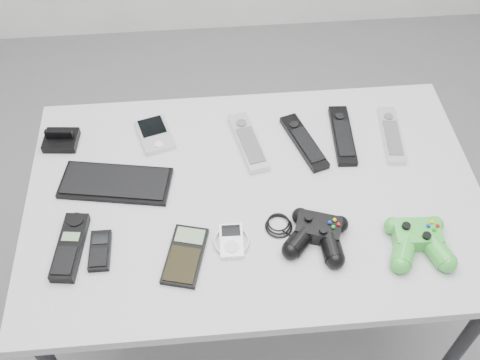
{
  "coord_description": "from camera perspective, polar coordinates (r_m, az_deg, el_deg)",
  "views": [
    {
      "loc": [
        -0.08,
        -0.85,
        1.84
      ],
      "look_at": [
        0.0,
        0.03,
        0.77
      ],
      "focal_mm": 42.0,
      "sensor_mm": 36.0,
      "label": 1
    }
  ],
  "objects": [
    {
      "name": "controller_green",
      "position": [
        1.34,
        17.67,
        -5.78
      ],
      "size": [
        0.16,
        0.17,
        0.05
      ],
      "primitive_type": null,
      "rotation": [
        0.0,
        0.0,
        -0.06
      ],
      "color": "green",
      "rests_on": "desk"
    },
    {
      "name": "dock_bracket",
      "position": [
        1.55,
        -17.81,
        4.18
      ],
      "size": [
        0.09,
        0.08,
        0.05
      ],
      "primitive_type": "cube",
      "rotation": [
        0.0,
        0.0,
        -0.09
      ],
      "color": "black",
      "rests_on": "desk"
    },
    {
      "name": "pda",
      "position": [
        1.52,
        -8.65,
        4.62
      ],
      "size": [
        0.11,
        0.14,
        0.02
      ],
      "primitive_type": "cube",
      "rotation": [
        0.0,
        0.0,
        0.28
      ],
      "color": "silver",
      "rests_on": "desk"
    },
    {
      "name": "calculator",
      "position": [
        1.28,
        -5.59,
        -7.63
      ],
      "size": [
        0.11,
        0.17,
        0.02
      ],
      "primitive_type": "cube",
      "rotation": [
        0.0,
        0.0,
        -0.26
      ],
      "color": "black",
      "rests_on": "desk"
    },
    {
      "name": "remote_silver_a",
      "position": [
        1.48,
        0.84,
        3.93
      ],
      "size": [
        0.09,
        0.21,
        0.02
      ],
      "primitive_type": "cube",
      "rotation": [
        0.0,
        0.0,
        0.21
      ],
      "color": "silver",
      "rests_on": "desk"
    },
    {
      "name": "desk",
      "position": [
        1.44,
        1.46,
        -2.95
      ],
      "size": [
        1.12,
        0.72,
        0.75
      ],
      "color": "#9A9A9C",
      "rests_on": "floor"
    },
    {
      "name": "remote_black_a",
      "position": [
        1.49,
        6.51,
        3.88
      ],
      "size": [
        0.11,
        0.21,
        0.02
      ],
      "primitive_type": "cube",
      "rotation": [
        0.0,
        0.0,
        0.31
      ],
      "color": "black",
      "rests_on": "desk"
    },
    {
      "name": "cordless_handset",
      "position": [
        1.34,
        -16.89,
        -6.5
      ],
      "size": [
        0.08,
        0.18,
        0.03
      ],
      "primitive_type": "cube",
      "rotation": [
        0.0,
        0.0,
        -0.12
      ],
      "color": "black",
      "rests_on": "desk"
    },
    {
      "name": "remote_silver_b",
      "position": [
        1.56,
        15.12,
        4.48
      ],
      "size": [
        0.07,
        0.2,
        0.02
      ],
      "primitive_type": "cube",
      "rotation": [
        0.0,
        0.0,
        -0.11
      ],
      "color": "silver",
      "rests_on": "desk"
    },
    {
      "name": "mp3_player",
      "position": [
        1.29,
        -0.88,
        -6.19
      ],
      "size": [
        0.09,
        0.09,
        0.02
      ],
      "primitive_type": "cube",
      "rotation": [
        0.0,
        0.0,
        -0.03
      ],
      "color": "white",
      "rests_on": "desk"
    },
    {
      "name": "remote_black_b",
      "position": [
        1.53,
        10.37,
        4.54
      ],
      "size": [
        0.06,
        0.21,
        0.02
      ],
      "primitive_type": "cube",
      "rotation": [
        0.0,
        0.0,
        -0.06
      ],
      "color": "black",
      "rests_on": "desk"
    },
    {
      "name": "floor",
      "position": [
        2.03,
        0.03,
        -14.61
      ],
      "size": [
        3.5,
        3.5,
        0.0
      ],
      "primitive_type": "plane",
      "color": "slate",
      "rests_on": "ground"
    },
    {
      "name": "pda_keyboard",
      "position": [
        1.43,
        -12.52,
        -0.26
      ],
      "size": [
        0.29,
        0.16,
        0.02
      ],
      "primitive_type": "cube",
      "rotation": [
        0.0,
        0.0,
        -0.18
      ],
      "color": "black",
      "rests_on": "desk"
    },
    {
      "name": "mobile_phone",
      "position": [
        1.32,
        -14.04,
        -6.95
      ],
      "size": [
        0.05,
        0.1,
        0.02
      ],
      "primitive_type": "cube",
      "rotation": [
        0.0,
        0.0,
        -0.0
      ],
      "color": "black",
      "rests_on": "desk"
    },
    {
      "name": "controller_black",
      "position": [
        1.3,
        7.86,
        -5.36
      ],
      "size": [
        0.28,
        0.22,
        0.05
      ],
      "primitive_type": null,
      "rotation": [
        0.0,
        0.0,
        -0.34
      ],
      "color": "black",
      "rests_on": "desk"
    }
  ]
}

